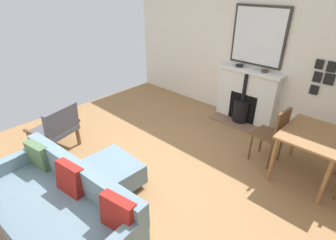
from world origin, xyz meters
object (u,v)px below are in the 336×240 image
(mantel_bowl_far, at_px, (265,71))
(sofa, at_px, (59,208))
(ottoman, at_px, (113,172))
(dining_chair_near_fireplace, at_px, (274,132))
(armchair_accent, at_px, (57,127))
(fireplace, at_px, (246,98))
(dining_table, at_px, (313,141))
(mantel_bowl_near, at_px, (240,66))

(mantel_bowl_far, xyz_separation_m, sofa, (3.79, -0.42, -0.76))
(sofa, xyz_separation_m, ottoman, (-0.83, -0.17, -0.10))
(dining_chair_near_fireplace, bearing_deg, armchair_accent, -52.18)
(sofa, bearing_deg, mantel_bowl_far, 173.74)
(fireplace, height_order, ottoman, fireplace)
(mantel_bowl_far, distance_m, armchair_accent, 3.67)
(armchair_accent, relative_size, dining_chair_near_fireplace, 0.87)
(mantel_bowl_far, bearing_deg, armchair_accent, -32.18)
(mantel_bowl_far, bearing_deg, ottoman, -11.23)
(dining_table, bearing_deg, fireplace, -122.89)
(sofa, distance_m, dining_table, 3.26)
(mantel_bowl_near, distance_m, dining_chair_near_fireplace, 1.67)
(fireplace, distance_m, dining_chair_near_fireplace, 1.39)
(dining_table, bearing_deg, ottoman, -42.85)
(mantel_bowl_near, xyz_separation_m, mantel_bowl_far, (0.00, 0.50, 0.00))
(sofa, bearing_deg, dining_table, 149.43)
(fireplace, bearing_deg, armchair_accent, -28.75)
(ottoman, xyz_separation_m, dining_table, (-1.96, 1.82, 0.39))
(sofa, distance_m, ottoman, 0.85)
(fireplace, bearing_deg, dining_table, 57.11)
(fireplace, distance_m, armchair_accent, 3.46)
(ottoman, height_order, armchair_accent, armchair_accent)
(mantel_bowl_near, bearing_deg, dining_table, 60.15)
(ottoman, distance_m, dining_chair_near_fireplace, 2.38)
(fireplace, height_order, dining_table, fireplace)
(armchair_accent, bearing_deg, ottoman, 94.39)
(mantel_bowl_near, distance_m, dining_table, 2.05)
(armchair_accent, distance_m, dining_chair_near_fireplace, 3.36)
(sofa, relative_size, dining_table, 2.28)
(armchair_accent, bearing_deg, sofa, 64.33)
(mantel_bowl_near, height_order, sofa, mantel_bowl_near)
(dining_table, height_order, dining_chair_near_fireplace, dining_chair_near_fireplace)
(ottoman, relative_size, dining_chair_near_fireplace, 0.81)
(fireplace, xyz_separation_m, ottoman, (2.93, -0.32, -0.25))
(dining_table, relative_size, dining_chair_near_fireplace, 0.98)
(sofa, distance_m, dining_chair_near_fireplace, 3.02)
(mantel_bowl_far, height_order, ottoman, mantel_bowl_far)
(armchair_accent, height_order, dining_table, armchair_accent)
(dining_chair_near_fireplace, bearing_deg, mantel_bowl_near, -129.29)
(mantel_bowl_far, distance_m, ottoman, 3.13)
(ottoman, bearing_deg, sofa, 11.73)
(sofa, height_order, ottoman, sofa)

